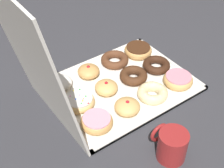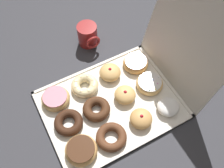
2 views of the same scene
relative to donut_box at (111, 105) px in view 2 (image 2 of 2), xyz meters
The scene contains 16 objects.
ground_plane 0.01m from the donut_box, ahead, with size 3.00×3.00×0.00m, color #333338.
donut_box is the anchor object (origin of this frame).
box_lid_open 0.41m from the donut_box, 90.00° to the left, with size 0.41×0.53×0.01m, color silver.
pink_frosted_donut_0 0.23m from the donut_box, 122.61° to the right, with size 0.12×0.12×0.04m.
chocolate_cake_ring_donut_1 0.19m from the donut_box, 89.38° to the right, with size 0.11×0.11×0.03m.
chocolate_frosted_donut_2 0.22m from the donut_box, 56.87° to the right, with size 0.12×0.12×0.04m.
cruller_donut_3 0.14m from the donut_box, 154.16° to the right, with size 0.11×0.11×0.04m.
chocolate_cake_ring_donut_4 0.07m from the donut_box, 88.22° to the right, with size 0.11×0.11×0.04m.
chocolate_cake_ring_donut_5 0.15m from the donut_box, 27.38° to the right, with size 0.12×0.12×0.03m.
jelly_filled_donut_6 0.14m from the donut_box, 153.03° to the left, with size 0.09×0.09×0.05m.
jelly_filled_donut_7 0.07m from the donut_box, 87.21° to the left, with size 0.09×0.09×0.05m.
jelly_filled_donut_8 0.14m from the donut_box, 29.19° to the left, with size 0.09×0.09×0.05m.
pink_frosted_donut_9 0.22m from the donut_box, 122.32° to the left, with size 0.11×0.11×0.04m.
sprinkle_donut_10 0.19m from the donut_box, 89.97° to the left, with size 0.11×0.11×0.04m.
powdered_filled_donut_11 0.23m from the donut_box, 56.10° to the left, with size 0.09×0.09×0.04m.
coffee_mug 0.36m from the donut_box, 169.20° to the left, with size 0.11×0.09×0.10m.
Camera 2 is at (0.43, -0.22, 0.94)m, focal length 41.04 mm.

